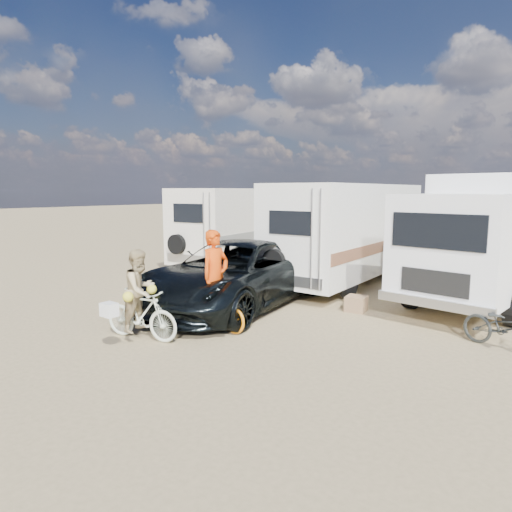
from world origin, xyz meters
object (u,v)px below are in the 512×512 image
Objects in this scene: dark_suv at (235,274)px; bike_man at (216,308)px; box_truck at (493,238)px; rider_man at (215,284)px; crate at (356,304)px; rv_left at (243,227)px; bike_woman at (141,314)px; rv_main at (349,234)px; rider_woman at (141,299)px; cooler at (209,286)px; bike_parked at (507,328)px.

dark_suv is 1.88m from bike_man.
box_truck is 3.99× the size of rider_man.
dark_suv is 12.71× the size of crate.
rv_left is 9.24m from bike_woman.
rider_man is at bearing -119.52° from crate.
rider_woman is (-0.67, -7.48, -0.73)m from rv_main.
box_truck is 4.61× the size of bike_man.
rv_main is 4.69m from cooler.
rv_main is at bearing 71.61° from dark_suv.
box_truck reaches higher than rider_woman.
bike_man is at bearing -119.52° from crate.
bike_man is at bearing -116.87° from box_truck.
cooler is at bearing 11.88° from rider_woman.
bike_man and bike_parked have the same top height.
rv_left is 4.12× the size of bike_man.
box_truck is 9.08m from rider_woman.
rv_main is 4.02m from box_truck.
bike_man is at bearing -91.98° from rv_main.
crate is (2.41, 4.45, -0.31)m from bike_woman.
bike_woman is 0.87× the size of rider_man.
rv_left is at bearing 38.43° from rider_man.
cooler is at bearing 107.81° from bike_parked.
rider_woman is at bearing -118.43° from crate.
dark_suv is at bearing -9.51° from rider_woman.
dark_suv is at bearing -44.19° from cooler.
bike_man is at bearing -39.12° from rider_woman.
bike_man is at bearing -39.12° from bike_woman.
bike_parked reaches higher than crate.
box_truck is at bearing 32.45° from bike_parked.
crate is at bearing -41.59° from bike_woman.
cooler is 4.19m from crate.
bike_woman reaches higher than bike_man.
bike_man is (0.01, -6.10, -1.10)m from rv_main.
rider_woman reaches higher than bike_woman.
rider_woman is at bearing 156.97° from bike_man.
cooler reaches higher than crate.
dark_suv is 3.56× the size of bike_parked.
bike_parked is (5.72, 3.62, -0.06)m from bike_woman.
dark_suv is at bearing -151.02° from crate.
rv_main reaches higher than rv_left.
dark_suv is (-4.87, -4.73, -0.82)m from box_truck.
bike_man is (-4.00, -6.35, -1.20)m from box_truck.
bike_woman is 4.06m from cooler.
rv_main is at bearing 119.80° from crate.
bike_parked is (5.05, 2.24, -0.52)m from rider_man.
rv_left is 10.95m from bike_parked.
box_truck reaches higher than cooler.
rv_main reaches higher than rider_woman.
rider_man is 3.82× the size of cooler.
bike_man is 3.57× the size of crate.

